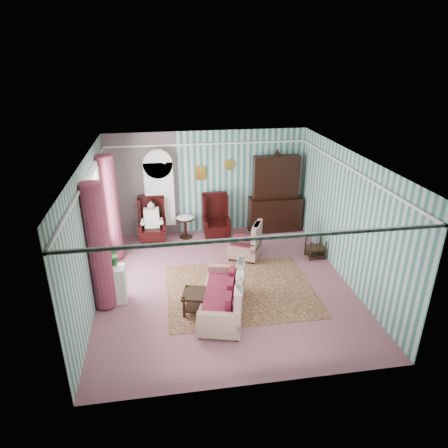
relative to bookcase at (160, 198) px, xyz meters
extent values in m
plane|color=#97575F|center=(1.35, -2.84, -1.12)|extent=(6.00, 6.00, 0.00)
cube|color=#3C6E67|center=(1.35, 0.16, 0.33)|extent=(5.50, 0.02, 2.90)
cube|color=#3C6E67|center=(1.35, -5.84, 0.33)|extent=(5.50, 0.02, 2.90)
cube|color=#3C6E67|center=(-1.40, -2.84, 0.33)|extent=(0.02, 6.00, 2.90)
cube|color=#3C6E67|center=(4.10, -2.84, 0.33)|extent=(0.02, 6.00, 2.90)
cube|color=silver|center=(1.35, -2.84, 1.78)|extent=(5.50, 6.00, 0.02)
cube|color=#974D68|center=(-0.45, 0.15, 0.33)|extent=(1.90, 0.01, 2.90)
cube|color=silver|center=(1.35, -2.84, 1.43)|extent=(5.50, 6.00, 0.05)
cube|color=white|center=(-1.37, -2.24, 0.43)|extent=(0.04, 1.50, 1.90)
cylinder|color=brown|center=(-1.20, -3.29, 0.23)|extent=(0.44, 0.44, 2.60)
cylinder|color=brown|center=(-1.20, -1.19, 0.23)|extent=(0.44, 0.44, 2.60)
cube|color=#AE882E|center=(1.15, 0.13, 0.63)|extent=(0.30, 0.03, 0.38)
cube|color=white|center=(0.00, 0.00, 0.00)|extent=(0.80, 0.28, 2.24)
cube|color=black|center=(3.25, -0.12, 0.06)|extent=(1.50, 0.56, 2.36)
cube|color=black|center=(-0.25, -0.39, -0.50)|extent=(0.76, 0.80, 1.25)
cube|color=black|center=(1.50, -0.39, -0.50)|extent=(0.76, 0.80, 1.25)
cylinder|color=black|center=(0.65, -0.24, -0.82)|extent=(0.50, 0.50, 0.60)
cube|color=black|center=(3.82, -1.94, -0.85)|extent=(0.45, 0.38, 0.54)
cube|color=silver|center=(-1.05, -3.14, -0.72)|extent=(0.55, 0.35, 0.80)
cube|color=#44161E|center=(1.65, -3.14, -1.11)|extent=(3.20, 2.60, 0.01)
cube|color=beige|center=(1.13, -3.91, -0.65)|extent=(1.33, 1.99, 0.95)
cube|color=beige|center=(2.05, -1.66, -0.67)|extent=(1.13, 1.10, 0.89)
cube|color=black|center=(0.77, -3.80, -0.90)|extent=(0.93, 0.71, 0.44)
imported|color=#22551A|center=(-1.13, -3.21, -0.10)|extent=(0.48, 0.45, 0.43)
imported|color=#1A551B|center=(-0.96, -3.02, -0.10)|extent=(0.26, 0.22, 0.43)
imported|color=#174816|center=(-1.11, -3.07, -0.13)|extent=(0.28, 0.28, 0.38)
camera|label=1|loc=(0.13, -10.48, 3.73)|focal=32.00mm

